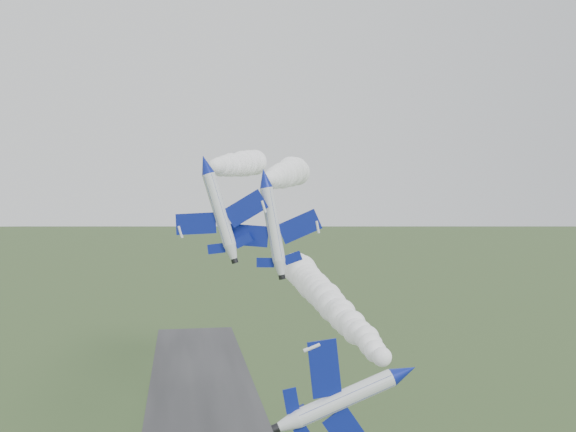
% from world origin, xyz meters
% --- Properties ---
extents(jet_lead, '(4.30, 12.87, 10.02)m').
position_xyz_m(jet_lead, '(13.42, -3.72, 28.72)').
color(jet_lead, silver).
extents(smoke_trail_jet_lead, '(6.70, 61.91, 5.33)m').
position_xyz_m(smoke_trail_jet_lead, '(14.37, 30.27, 29.92)').
color(smoke_trail_jet_lead, white).
extents(jet_pair_left, '(10.33, 12.61, 4.01)m').
position_xyz_m(jet_pair_left, '(-2.04, 18.42, 46.97)').
color(jet_pair_left, silver).
extents(smoke_trail_jet_pair_left, '(20.27, 65.25, 5.12)m').
position_xyz_m(smoke_trail_jet_pair_left, '(5.27, 53.68, 48.97)').
color(smoke_trail_jet_pair_left, white).
extents(jet_pair_right, '(10.72, 12.73, 3.50)m').
position_xyz_m(jet_pair_right, '(4.62, 18.22, 45.49)').
color(jet_pair_right, silver).
extents(smoke_trail_jet_pair_right, '(20.87, 64.41, 5.71)m').
position_xyz_m(smoke_trail_jet_pair_right, '(12.74, 52.57, 47.32)').
color(smoke_trail_jet_pair_right, white).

